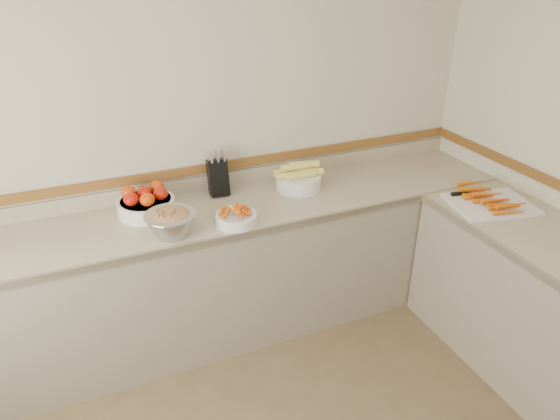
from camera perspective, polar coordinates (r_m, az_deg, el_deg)
name	(u,v)px	position (r m, az deg, el deg)	size (l,w,h in m)	color
back_wall	(187,133)	(3.19, -10.57, 8.64)	(4.00, 4.00, 0.00)	beige
counter_back	(210,273)	(3.28, -7.95, -7.16)	(4.00, 0.65, 1.08)	tan
knife_block	(218,176)	(3.23, -7.10, 3.85)	(0.14, 0.16, 0.30)	black
tomato_bowl	(146,203)	(3.08, -15.06, 0.80)	(0.34, 0.34, 0.17)	white
cherry_tomato_bowl	(236,217)	(2.89, -5.01, -0.77)	(0.24, 0.24, 0.13)	white
corn_bowl	(298,179)	(3.30, 2.11, 3.61)	(0.33, 0.30, 0.18)	white
rhubarb_bowl	(171,222)	(2.80, -12.35, -1.33)	(0.29, 0.29, 0.16)	#B2B2BA
cutting_board	(489,201)	(3.37, 22.80, 0.96)	(0.55, 0.49, 0.07)	white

